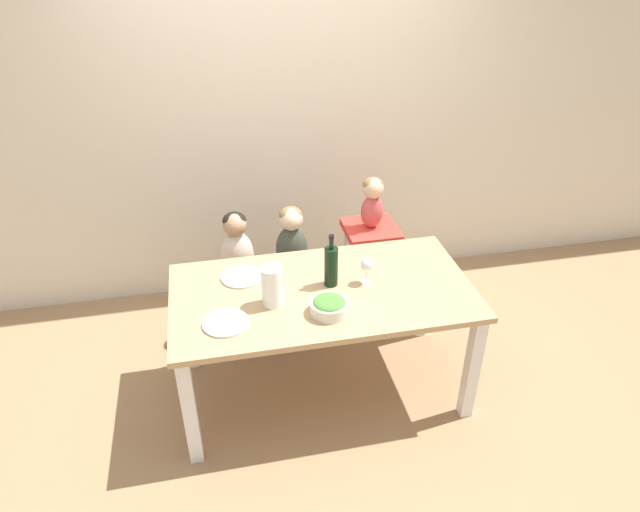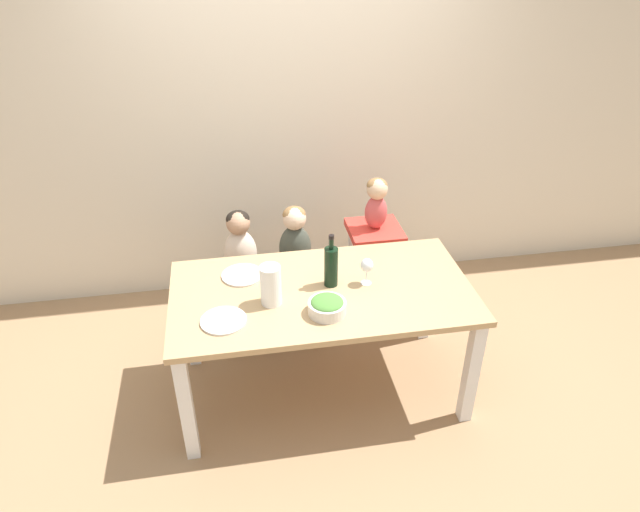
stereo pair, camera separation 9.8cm
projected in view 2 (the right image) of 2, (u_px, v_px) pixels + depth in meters
name	position (u px, v px, depth m)	size (l,w,h in m)	color
ground_plane	(322.00, 387.00, 3.55)	(14.00, 14.00, 0.00)	#9E7A56
wall_back	(290.00, 111.00, 3.92)	(10.00, 0.06, 2.70)	beige
dining_table	(322.00, 304.00, 3.21)	(1.67, 0.88, 0.74)	tan
chair_far_left	(243.00, 283.00, 3.84)	(0.41, 0.41, 0.46)	silver
chair_far_center	(296.00, 278.00, 3.89)	(0.41, 0.41, 0.46)	silver
chair_right_highchair	(374.00, 248.00, 3.87)	(0.35, 0.35, 0.73)	silver
person_child_left	(240.00, 243.00, 3.68)	(0.21, 0.17, 0.46)	beige
person_child_center	(295.00, 238.00, 3.73)	(0.21, 0.17, 0.46)	#3D4238
person_baby_right	(377.00, 200.00, 3.69)	(0.15, 0.14, 0.35)	#C64C4C
wine_bottle	(331.00, 266.00, 3.14)	(0.08, 0.08, 0.32)	black
paper_towel_roll	(271.00, 285.00, 3.00)	(0.11, 0.11, 0.23)	white
wine_glass_near	(367.00, 266.00, 3.15)	(0.07, 0.07, 0.16)	white
salad_bowl_large	(327.00, 306.00, 2.96)	(0.20, 0.20, 0.09)	silver
dinner_plate_front_left	(223.00, 321.00, 2.91)	(0.24, 0.24, 0.01)	silver
dinner_plate_back_left	(242.00, 275.00, 3.27)	(0.24, 0.24, 0.01)	silver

